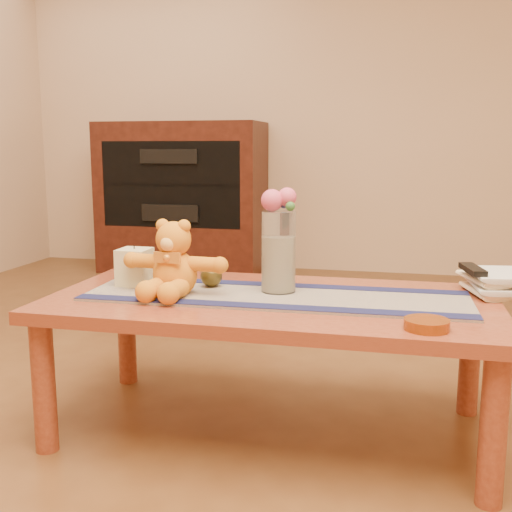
% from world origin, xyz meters
% --- Properties ---
extents(floor, '(5.50, 5.50, 0.00)m').
position_xyz_m(floor, '(0.00, 0.00, 0.00)').
color(floor, '#583419').
rests_on(floor, ground).
extents(wall_back, '(5.50, 0.00, 5.50)m').
position_xyz_m(wall_back, '(0.00, 2.75, 1.35)').
color(wall_back, tan).
rests_on(wall_back, floor).
extents(coffee_table_top, '(1.40, 0.70, 0.04)m').
position_xyz_m(coffee_table_top, '(0.00, 0.00, 0.43)').
color(coffee_table_top, maroon).
rests_on(coffee_table_top, floor).
extents(table_leg_fl, '(0.07, 0.07, 0.41)m').
position_xyz_m(table_leg_fl, '(-0.64, -0.29, 0.21)').
color(table_leg_fl, maroon).
rests_on(table_leg_fl, floor).
extents(table_leg_fr, '(0.07, 0.07, 0.41)m').
position_xyz_m(table_leg_fr, '(0.64, -0.29, 0.21)').
color(table_leg_fr, maroon).
rests_on(table_leg_fr, floor).
extents(table_leg_bl, '(0.07, 0.07, 0.41)m').
position_xyz_m(table_leg_bl, '(-0.64, 0.29, 0.21)').
color(table_leg_bl, maroon).
rests_on(table_leg_bl, floor).
extents(table_leg_br, '(0.07, 0.07, 0.41)m').
position_xyz_m(table_leg_br, '(0.64, 0.29, 0.21)').
color(table_leg_br, maroon).
rests_on(table_leg_br, floor).
extents(persian_runner, '(1.21, 0.38, 0.01)m').
position_xyz_m(persian_runner, '(0.01, -0.00, 0.45)').
color(persian_runner, '#231B4E').
rests_on(persian_runner, coffee_table_top).
extents(runner_border_near, '(1.20, 0.09, 0.00)m').
position_xyz_m(runner_border_near, '(0.02, -0.15, 0.46)').
color(runner_border_near, '#161843').
rests_on(runner_border_near, persian_runner).
extents(runner_border_far, '(1.20, 0.09, 0.00)m').
position_xyz_m(runner_border_far, '(0.01, 0.14, 0.46)').
color(runner_border_far, '#161843').
rests_on(runner_border_far, persian_runner).
extents(teddy_bear, '(0.35, 0.29, 0.22)m').
position_xyz_m(teddy_bear, '(-0.31, -0.04, 0.57)').
color(teddy_bear, orange).
rests_on(teddy_bear, persian_runner).
extents(pillar_candle, '(0.10, 0.10, 0.12)m').
position_xyz_m(pillar_candle, '(-0.48, 0.04, 0.52)').
color(pillar_candle, beige).
rests_on(pillar_candle, persian_runner).
extents(candle_wick, '(0.00, 0.00, 0.01)m').
position_xyz_m(candle_wick, '(-0.48, 0.04, 0.59)').
color(candle_wick, black).
rests_on(candle_wick, pillar_candle).
extents(glass_vase, '(0.11, 0.11, 0.26)m').
position_xyz_m(glass_vase, '(0.01, 0.05, 0.59)').
color(glass_vase, silver).
rests_on(glass_vase, persian_runner).
extents(potpourri_fill, '(0.09, 0.09, 0.18)m').
position_xyz_m(potpourri_fill, '(0.01, 0.05, 0.55)').
color(potpourri_fill, beige).
rests_on(potpourri_fill, glass_vase).
extents(rose_left, '(0.07, 0.07, 0.07)m').
position_xyz_m(rose_left, '(-0.01, 0.04, 0.75)').
color(rose_left, '#D44A6F').
rests_on(rose_left, glass_vase).
extents(rose_right, '(0.06, 0.06, 0.06)m').
position_xyz_m(rose_right, '(0.04, 0.05, 0.76)').
color(rose_right, '#D44A6F').
rests_on(rose_right, glass_vase).
extents(blue_flower_back, '(0.04, 0.04, 0.04)m').
position_xyz_m(blue_flower_back, '(0.02, 0.08, 0.75)').
color(blue_flower_back, '#474C9A').
rests_on(blue_flower_back, glass_vase).
extents(blue_flower_side, '(0.04, 0.04, 0.04)m').
position_xyz_m(blue_flower_side, '(-0.02, 0.07, 0.74)').
color(blue_flower_side, '#474C9A').
rests_on(blue_flower_side, glass_vase).
extents(leaf_sprig, '(0.03, 0.03, 0.03)m').
position_xyz_m(leaf_sprig, '(0.05, 0.03, 0.74)').
color(leaf_sprig, '#33662D').
rests_on(leaf_sprig, glass_vase).
extents(bronze_ball, '(0.08, 0.08, 0.07)m').
position_xyz_m(bronze_ball, '(-0.22, 0.07, 0.49)').
color(bronze_ball, '#463B17').
rests_on(bronze_ball, persian_runner).
extents(book_bottom, '(0.22, 0.26, 0.02)m').
position_xyz_m(book_bottom, '(0.62, 0.18, 0.46)').
color(book_bottom, '#F8E2BF').
rests_on(book_bottom, coffee_table_top).
extents(book_lower, '(0.19, 0.24, 0.02)m').
position_xyz_m(book_lower, '(0.62, 0.18, 0.48)').
color(book_lower, '#F8E2BF').
rests_on(book_lower, book_bottom).
extents(book_upper, '(0.22, 0.26, 0.02)m').
position_xyz_m(book_upper, '(0.61, 0.18, 0.50)').
color(book_upper, '#F8E2BF').
rests_on(book_upper, book_lower).
extents(book_top, '(0.19, 0.24, 0.02)m').
position_xyz_m(book_top, '(0.62, 0.18, 0.52)').
color(book_top, '#F8E2BF').
rests_on(book_top, book_upper).
extents(tv_remote, '(0.07, 0.17, 0.02)m').
position_xyz_m(tv_remote, '(0.62, 0.17, 0.54)').
color(tv_remote, black).
rests_on(tv_remote, book_top).
extents(amber_dish, '(0.14, 0.14, 0.03)m').
position_xyz_m(amber_dish, '(0.47, -0.25, 0.46)').
color(amber_dish, '#BF5914').
rests_on(amber_dish, coffee_table_top).
extents(media_cabinet, '(1.20, 0.50, 1.10)m').
position_xyz_m(media_cabinet, '(-1.20, 2.48, 0.55)').
color(media_cabinet, black).
rests_on(media_cabinet, floor).
extents(cabinet_cavity, '(1.02, 0.03, 0.61)m').
position_xyz_m(cabinet_cavity, '(-1.20, 2.25, 0.66)').
color(cabinet_cavity, black).
rests_on(cabinet_cavity, media_cabinet).
extents(cabinet_shelf, '(1.02, 0.20, 0.02)m').
position_xyz_m(cabinet_shelf, '(-1.20, 2.33, 0.66)').
color(cabinet_shelf, black).
rests_on(cabinet_shelf, media_cabinet).
extents(stereo_upper, '(0.42, 0.28, 0.10)m').
position_xyz_m(stereo_upper, '(-1.20, 2.35, 0.86)').
color(stereo_upper, black).
rests_on(stereo_upper, media_cabinet).
extents(stereo_lower, '(0.42, 0.28, 0.12)m').
position_xyz_m(stereo_lower, '(-1.20, 2.35, 0.46)').
color(stereo_lower, black).
rests_on(stereo_lower, media_cabinet).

